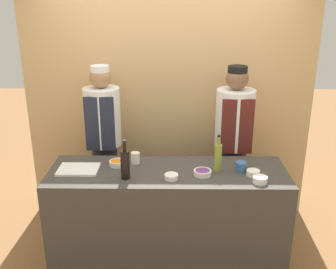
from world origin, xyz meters
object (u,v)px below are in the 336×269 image
(bottle_oil, at_px, (218,157))
(sauce_bowl_green, at_px, (171,176))
(sauce_bowl_orange, at_px, (117,163))
(sauce_bowl_purple, at_px, (203,172))
(bottle_soy, at_px, (125,164))
(cup_blue, at_px, (241,167))
(chef_left, at_px, (104,144))
(chef_right, at_px, (233,145))
(sauce_bowl_white, at_px, (260,179))
(cup_cream, at_px, (135,158))
(sauce_bowl_brown, at_px, (253,173))
(cutting_board, at_px, (79,169))

(bottle_oil, bearing_deg, sauce_bowl_green, -157.25)
(sauce_bowl_orange, relative_size, sauce_bowl_green, 1.25)
(sauce_bowl_purple, height_order, bottle_soy, bottle_soy)
(sauce_bowl_orange, height_order, cup_blue, cup_blue)
(sauce_bowl_orange, distance_m, chef_left, 0.56)
(sauce_bowl_orange, relative_size, chef_right, 0.08)
(sauce_bowl_orange, height_order, sauce_bowl_white, sauce_bowl_white)
(sauce_bowl_orange, height_order, chef_left, chef_left)
(cup_cream, relative_size, chef_right, 0.06)
(sauce_bowl_brown, height_order, bottle_oil, bottle_oil)
(cutting_board, xyz_separation_m, cup_cream, (0.47, 0.15, 0.04))
(chef_left, bearing_deg, sauce_bowl_green, -49.31)
(sauce_bowl_orange, relative_size, sauce_bowl_purple, 0.95)
(chef_left, bearing_deg, bottle_oil, -30.26)
(sauce_bowl_brown, distance_m, bottle_oil, 0.31)
(cutting_board, relative_size, cup_blue, 3.54)
(sauce_bowl_white, bearing_deg, sauce_bowl_brown, 101.68)
(cutting_board, distance_m, cup_blue, 1.37)
(sauce_bowl_orange, xyz_separation_m, sauce_bowl_white, (1.17, -0.32, 0.01))
(sauce_bowl_green, bearing_deg, bottle_soy, 178.38)
(sauce_bowl_green, xyz_separation_m, chef_right, (0.61, 0.78, -0.03))
(sauce_bowl_orange, distance_m, cup_cream, 0.16)
(bottle_soy, xyz_separation_m, cup_blue, (0.95, 0.15, -0.09))
(sauce_bowl_white, bearing_deg, chef_right, 95.93)
(cutting_board, bearing_deg, bottle_oil, 0.29)
(sauce_bowl_green, bearing_deg, bottle_oil, 22.75)
(sauce_bowl_brown, xyz_separation_m, cup_blue, (-0.09, 0.09, 0.01))
(cup_cream, height_order, cup_blue, cup_cream)
(chef_left, bearing_deg, cup_cream, -52.90)
(sauce_bowl_orange, bearing_deg, cup_cream, 18.51)
(sauce_bowl_brown, height_order, sauce_bowl_purple, sauce_bowl_brown)
(sauce_bowl_white, distance_m, sauce_bowl_brown, 0.14)
(cup_cream, bearing_deg, sauce_bowl_purple, -22.22)
(sauce_bowl_white, relative_size, chef_left, 0.07)
(sauce_bowl_orange, height_order, bottle_soy, bottle_soy)
(bottle_soy, bearing_deg, chef_right, 38.15)
(sauce_bowl_green, distance_m, bottle_oil, 0.43)
(sauce_bowl_white, height_order, chef_left, chef_left)
(sauce_bowl_green, relative_size, cup_cream, 1.12)
(bottle_oil, distance_m, bottle_soy, 0.77)
(sauce_bowl_white, relative_size, sauce_bowl_brown, 1.05)
(sauce_bowl_green, relative_size, bottle_soy, 0.34)
(bottle_soy, bearing_deg, sauce_bowl_white, -3.71)
(sauce_bowl_green, bearing_deg, sauce_bowl_purple, 16.76)
(sauce_bowl_purple, bearing_deg, bottle_oil, 32.99)
(cup_cream, xyz_separation_m, chef_right, (0.93, 0.47, -0.06))
(sauce_bowl_brown, height_order, sauce_bowl_green, sauce_bowl_brown)
(sauce_bowl_orange, xyz_separation_m, sauce_bowl_green, (0.47, -0.26, -0.00))
(sauce_bowl_orange, xyz_separation_m, chef_right, (1.08, 0.52, -0.03))
(sauce_bowl_brown, distance_m, cutting_board, 1.46)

